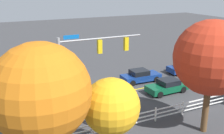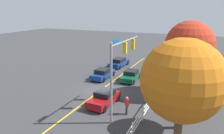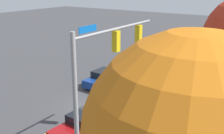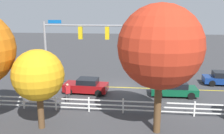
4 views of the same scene
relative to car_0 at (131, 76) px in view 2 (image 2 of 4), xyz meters
The scene contains 13 objects.
ground_plane 5.17m from the car_0, 22.44° to the right, with size 120.00×120.00×0.00m, color #38383A.
lane_center_stripe 2.19m from the car_0, 69.26° to the right, with size 28.00×0.16×0.01m, color gold.
signal_assembly 10.11m from the car_0, 13.26° to the left, with size 6.47×0.37×6.82m.
car_0 is the anchor object (origin of this frame).
car_1 8.07m from the car_0, ahead, with size 4.13×2.02×1.40m.
car_2 3.78m from the car_0, 78.21° to the right, with size 4.31×1.94×1.36m.
car_3 7.10m from the car_0, 145.13° to the right, with size 4.74×2.10×1.39m.
pedestrian 9.48m from the car_0, 17.03° to the left, with size 0.48×0.45×1.69m.
white_rail_fence 4.69m from the car_0, 68.21° to the left, with size 26.10×0.10×1.15m.
tree_0 12.33m from the car_0, 37.45° to the left, with size 3.27×3.27×5.22m.
tree_1 8.75m from the car_0, 73.91° to the left, with size 5.09×5.09×8.01m.
tree_2 16.02m from the car_0, 29.72° to the left, with size 4.85×4.85×7.66m.
tree_3 10.59m from the car_0, 127.20° to the left, with size 2.88×2.88×6.23m.
Camera 2 is at (20.61, 10.57, 9.15)m, focal length 34.16 mm.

